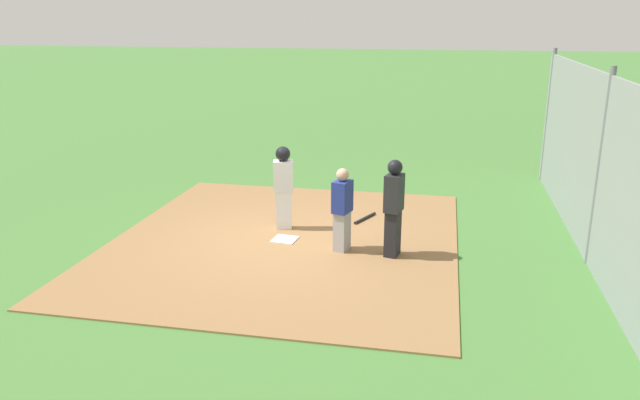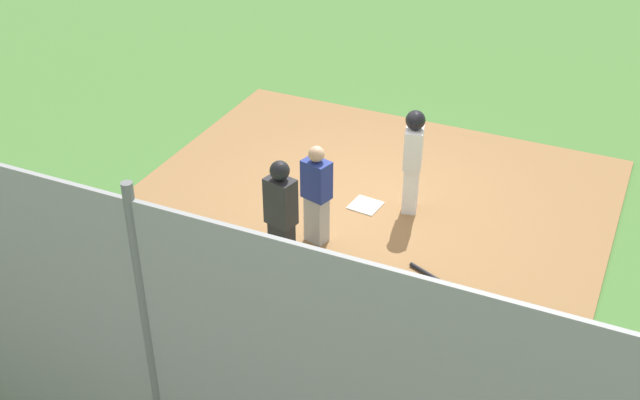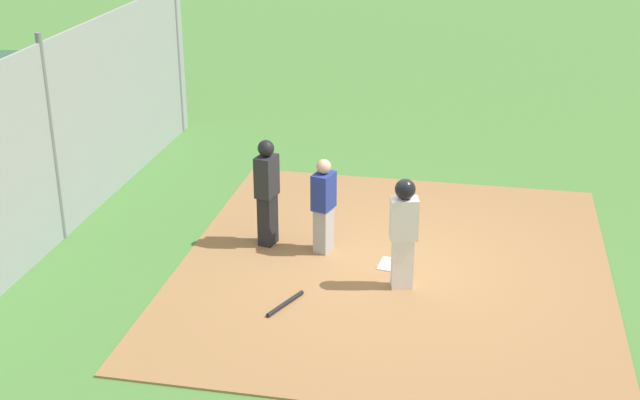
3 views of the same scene
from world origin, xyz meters
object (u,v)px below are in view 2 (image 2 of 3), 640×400
at_px(catcher, 317,194).
at_px(baseball_bat, 433,277).
at_px(umpire, 281,217).
at_px(runner, 413,155).
at_px(home_plate, 365,205).

distance_m(catcher, baseball_bat, 1.96).
relative_size(umpire, runner, 1.04).
bearing_deg(runner, catcher, 40.62).
xyz_separation_m(umpire, runner, (1.03, 2.24, 0.04)).
relative_size(home_plate, umpire, 0.25).
height_order(catcher, baseball_bat, catcher).
bearing_deg(catcher, runner, -19.67).
relative_size(catcher, runner, 0.91).
bearing_deg(home_plate, catcher, -104.61).
distance_m(catcher, umpire, 0.93).
distance_m(home_plate, baseball_bat, 2.01).
bearing_deg(catcher, baseball_bat, -80.11).
bearing_deg(umpire, baseball_bat, -55.67).
height_order(home_plate, catcher, catcher).
relative_size(catcher, baseball_bat, 1.91).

